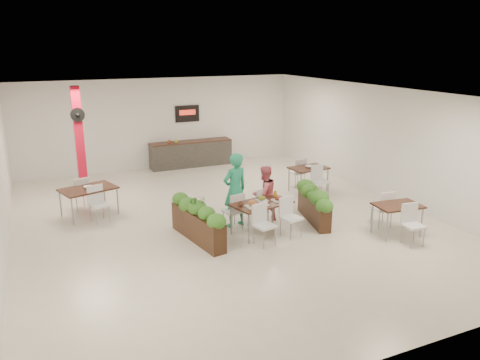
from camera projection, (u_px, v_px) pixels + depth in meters
name	position (u px, v px, depth m)	size (l,w,h in m)	color
ground	(224.00, 220.00, 11.94)	(12.00, 12.00, 0.00)	beige
room_shell	(224.00, 143.00, 11.38)	(10.10, 12.10, 3.22)	white
red_column	(79.00, 140.00, 13.63)	(0.40, 0.41, 3.20)	red
service_counter	(191.00, 153.00, 17.15)	(3.00, 0.64, 2.20)	#2C2A27
main_table	(261.00, 207.00, 11.00)	(1.54, 1.85, 0.92)	black
diner_man	(235.00, 190.00, 11.34)	(0.67, 0.44, 1.84)	#249E72
diner_woman	(264.00, 194.00, 11.71)	(0.70, 0.55, 1.45)	#EA6878
planter_left	(197.00, 219.00, 10.59)	(0.68, 2.07, 1.09)	black
planter_right	(314.00, 203.00, 11.77)	(0.73, 1.80, 0.96)	black
side_table_a	(88.00, 192.00, 12.12)	(1.55, 1.67, 0.92)	black
side_table_b	(309.00, 171.00, 14.17)	(1.17, 1.65, 0.92)	black
side_table_c	(398.00, 210.00, 10.88)	(1.13, 1.65, 0.92)	black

